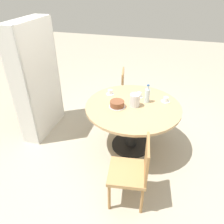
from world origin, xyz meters
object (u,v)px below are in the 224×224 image
at_px(chair_b, 133,170).
at_px(water_bottle, 147,95).
at_px(cup_c, 166,100).
at_px(coffee_pot, 135,100).
at_px(cake_main, 117,104).
at_px(cup_b, 139,95).
at_px(bookshelf, 38,83).
at_px(cup_a, 110,92).
at_px(chair_a, 130,92).

distance_m(chair_b, water_bottle, 1.15).
distance_m(chair_b, cup_c, 1.23).
xyz_separation_m(coffee_pot, water_bottle, (0.16, -0.15, 0.01)).
height_order(cake_main, cup_b, cake_main).
bearing_deg(bookshelf, coffee_pot, 86.94).
bearing_deg(cup_a, cup_c, -90.69).
bearing_deg(water_bottle, coffee_pot, 136.17).
bearing_deg(coffee_pot, cup_b, -3.19).
height_order(chair_b, cup_b, chair_b).
relative_size(bookshelf, cake_main, 7.90).
xyz_separation_m(bookshelf, coffee_pot, (-0.08, -1.54, -0.02)).
distance_m(chair_b, cake_main, 0.98).
height_order(water_bottle, cup_c, water_bottle).
bearing_deg(coffee_pot, cup_c, -59.74).
height_order(chair_a, water_bottle, water_bottle).
height_order(chair_a, coffee_pot, coffee_pot).
relative_size(bookshelf, cup_a, 14.05).
bearing_deg(cup_a, chair_a, -14.56).
bearing_deg(chair_a, coffee_pot, -175.26).
distance_m(coffee_pot, cake_main, 0.25).
bearing_deg(chair_b, cup_c, 160.55).
height_order(cake_main, cup_a, cake_main).
xyz_separation_m(chair_a, cup_a, (-0.69, 0.18, 0.30)).
xyz_separation_m(bookshelf, water_bottle, (0.07, -1.69, -0.01)).
bearing_deg(chair_b, chair_a, -175.24).
relative_size(chair_a, cake_main, 3.82).
xyz_separation_m(chair_a, cake_main, (-1.03, -0.02, 0.31)).
height_order(bookshelf, water_bottle, bookshelf).
bearing_deg(cup_b, water_bottle, -132.39).
distance_m(chair_a, bookshelf, 1.60).
relative_size(coffee_pot, cup_b, 1.73).
relative_size(bookshelf, water_bottle, 6.60).
bearing_deg(bookshelf, chair_a, 123.42).
bearing_deg(cake_main, cup_b, -33.34).
relative_size(coffee_pot, cup_a, 1.73).
xyz_separation_m(coffee_pot, cup_c, (0.24, -0.41, -0.07)).
distance_m(bookshelf, cup_b, 1.57).
distance_m(bookshelf, coffee_pot, 1.55).
bearing_deg(cup_a, water_bottle, -99.29).
bearing_deg(cup_c, cup_b, 84.39).
height_order(bookshelf, cup_c, bookshelf).
height_order(coffee_pot, cup_a, coffee_pot).
relative_size(bookshelf, cup_b, 14.05).
relative_size(water_bottle, cake_main, 1.20).
distance_m(cake_main, cup_b, 0.44).
bearing_deg(chair_b, cup_a, -161.06).
relative_size(chair_b, water_bottle, 3.19).
xyz_separation_m(chair_b, water_bottle, (1.09, 0.02, 0.38)).
bearing_deg(cake_main, water_bottle, -56.74).
bearing_deg(cup_a, coffee_pot, -120.55).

